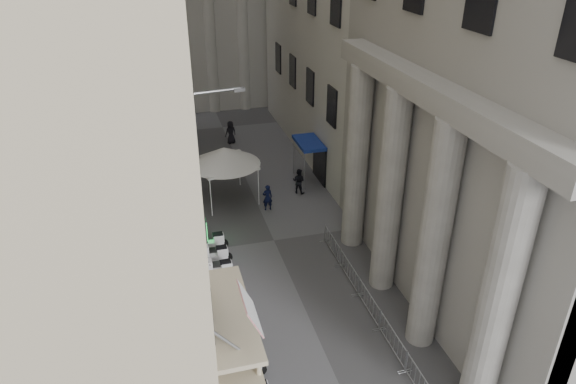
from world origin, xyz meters
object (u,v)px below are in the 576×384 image
at_px(street_lamp, 200,164).
at_px(info_kiosk, 204,233).
at_px(security_tent, 231,158).
at_px(pedestrian_a, 267,197).
at_px(pedestrian_b, 299,181).

distance_m(street_lamp, info_kiosk, 4.51).
bearing_deg(street_lamp, security_tent, 58.66).
bearing_deg(pedestrian_a, info_kiosk, 35.17).
distance_m(security_tent, info_kiosk, 6.04).
relative_size(street_lamp, info_kiosk, 4.61).
xyz_separation_m(pedestrian_a, pedestrian_b, (2.52, 1.71, 0.01)).
distance_m(security_tent, pedestrian_a, 3.39).
height_order(street_lamp, info_kiosk, street_lamp).
height_order(street_lamp, pedestrian_b, street_lamp).
bearing_deg(security_tent, pedestrian_b, -0.11).
xyz_separation_m(security_tent, pedestrian_a, (1.90, -1.71, -2.21)).
relative_size(street_lamp, pedestrian_b, 5.20).
relative_size(pedestrian_a, pedestrian_b, 0.99).
bearing_deg(pedestrian_b, info_kiosk, 74.48).
bearing_deg(pedestrian_a, street_lamp, 40.55).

